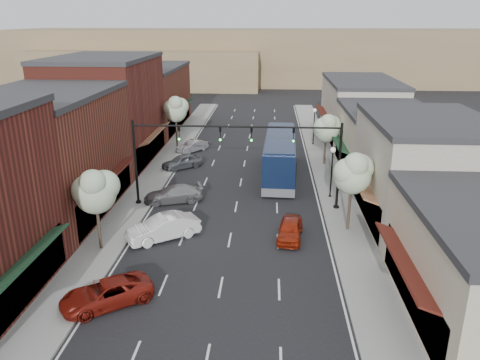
% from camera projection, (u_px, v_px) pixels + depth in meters
% --- Properties ---
extents(ground, '(160.00, 160.00, 0.00)m').
position_uv_depth(ground, '(227.00, 254.00, 30.22)').
color(ground, black).
rests_on(ground, ground).
extents(sidewalk_left, '(2.80, 73.00, 0.15)m').
position_uv_depth(sidewalk_left, '(162.00, 165.00, 48.16)').
color(sidewalk_left, gray).
rests_on(sidewalk_left, ground).
extents(sidewalk_right, '(2.80, 73.00, 0.15)m').
position_uv_depth(sidewalk_right, '(327.00, 169.00, 47.13)').
color(sidewalk_right, gray).
rests_on(sidewalk_right, ground).
extents(curb_left, '(0.25, 73.00, 0.17)m').
position_uv_depth(curb_left, '(176.00, 166.00, 48.08)').
color(curb_left, gray).
rests_on(curb_left, ground).
extents(curb_right, '(0.25, 73.00, 0.17)m').
position_uv_depth(curb_right, '(313.00, 168.00, 47.21)').
color(curb_right, gray).
rests_on(curb_right, ground).
extents(bldg_left_midnear, '(10.14, 14.10, 9.40)m').
position_uv_depth(bldg_left_midnear, '(46.00, 155.00, 35.24)').
color(bldg_left_midnear, maroon).
rests_on(bldg_left_midnear, ground).
extents(bldg_left_midfar, '(10.14, 14.10, 10.90)m').
position_uv_depth(bldg_left_midfar, '(107.00, 111.00, 48.20)').
color(bldg_left_midfar, maroon).
rests_on(bldg_left_midfar, ground).
extents(bldg_left_far, '(10.14, 18.10, 8.40)m').
position_uv_depth(bldg_left_far, '(147.00, 98.00, 63.69)').
color(bldg_left_far, maroon).
rests_on(bldg_left_far, ground).
extents(bldg_right_midnear, '(9.14, 12.10, 7.90)m').
position_uv_depth(bldg_right_midnear, '(423.00, 172.00, 33.76)').
color(bldg_right_midnear, '#BAAFA0').
rests_on(bldg_right_midnear, ground).
extents(bldg_right_midfar, '(9.14, 12.10, 6.40)m').
position_uv_depth(bldg_right_midfar, '(384.00, 141.00, 45.32)').
color(bldg_right_midfar, beige).
rests_on(bldg_right_midfar, ground).
extents(bldg_right_far, '(9.14, 16.10, 7.40)m').
position_uv_depth(bldg_right_far, '(359.00, 109.00, 58.36)').
color(bldg_right_far, '#BAAFA0').
rests_on(bldg_right_far, ground).
extents(hill_far, '(120.00, 30.00, 12.00)m').
position_uv_depth(hill_far, '(261.00, 55.00, 113.15)').
color(hill_far, '#7A6647').
rests_on(hill_far, ground).
extents(hill_near, '(50.00, 20.00, 8.00)m').
position_uv_depth(hill_near, '(147.00, 68.00, 104.02)').
color(hill_near, '#7A6647').
rests_on(hill_near, ground).
extents(signal_mast_right, '(8.22, 0.46, 7.00)m').
position_uv_depth(signal_mast_right, '(309.00, 153.00, 35.91)').
color(signal_mast_right, black).
rests_on(signal_mast_right, ground).
extents(signal_mast_left, '(8.22, 0.46, 7.00)m').
position_uv_depth(signal_mast_left, '(164.00, 150.00, 36.60)').
color(signal_mast_left, black).
rests_on(signal_mast_left, ground).
extents(tree_right_near, '(2.85, 2.65, 5.95)m').
position_uv_depth(tree_right_near, '(353.00, 172.00, 31.97)').
color(tree_right_near, '#47382B').
rests_on(tree_right_near, ground).
extents(tree_right_far, '(2.85, 2.65, 5.43)m').
position_uv_depth(tree_right_far, '(327.00, 127.00, 47.21)').
color(tree_right_far, '#47382B').
rests_on(tree_right_far, ground).
extents(tree_left_near, '(2.85, 2.65, 5.69)m').
position_uv_depth(tree_left_near, '(95.00, 190.00, 29.30)').
color(tree_left_near, '#47382B').
rests_on(tree_left_near, ground).
extents(tree_left_far, '(2.85, 2.65, 6.13)m').
position_uv_depth(tree_left_far, '(176.00, 109.00, 53.70)').
color(tree_left_far, '#47382B').
rests_on(tree_left_far, ground).
extents(lamp_post_near, '(0.44, 0.44, 4.44)m').
position_uv_depth(lamp_post_near, '(332.00, 164.00, 38.66)').
color(lamp_post_near, black).
rests_on(lamp_post_near, ground).
extents(lamp_post_far, '(0.44, 0.44, 4.44)m').
position_uv_depth(lamp_post_far, '(314.00, 121.00, 55.17)').
color(lamp_post_far, black).
rests_on(lamp_post_far, ground).
extents(coach_bus, '(3.23, 12.93, 3.92)m').
position_uv_depth(coach_bus, '(280.00, 155.00, 44.61)').
color(coach_bus, '#0D1935').
rests_on(coach_bus, ground).
extents(red_hatchback, '(2.07, 4.17, 1.36)m').
position_uv_depth(red_hatchback, '(290.00, 229.00, 32.13)').
color(red_hatchback, maroon).
rests_on(red_hatchback, ground).
extents(parked_car_a, '(5.23, 4.59, 1.34)m').
position_uv_depth(parked_car_a, '(106.00, 293.00, 24.66)').
color(parked_car_a, maroon).
rests_on(parked_car_a, ground).
extents(parked_car_b, '(5.14, 4.28, 1.66)m').
position_uv_depth(parked_car_b, '(163.00, 228.00, 32.03)').
color(parked_car_b, silver).
rests_on(parked_car_b, ground).
extents(parked_car_c, '(5.15, 3.24, 1.39)m').
position_uv_depth(parked_car_c, '(173.00, 194.00, 38.57)').
color(parked_car_c, gray).
rests_on(parked_car_c, ground).
extents(parked_car_d, '(4.31, 4.01, 1.44)m').
position_uv_depth(parked_car_d, '(182.00, 161.00, 47.29)').
color(parked_car_d, '#56595D').
rests_on(parked_car_d, ground).
extents(parked_car_e, '(3.48, 3.95, 1.29)m').
position_uv_depth(parked_car_e, '(192.00, 146.00, 53.21)').
color(parked_car_e, '#9E9DA2').
rests_on(parked_car_e, ground).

